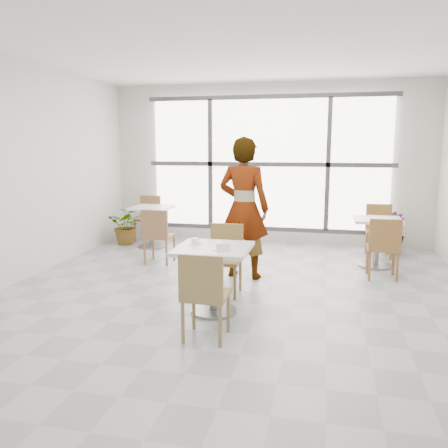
% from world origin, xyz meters
% --- Properties ---
extents(floor, '(7.00, 7.00, 0.00)m').
position_xyz_m(floor, '(0.00, 0.00, 0.00)').
color(floor, '#9E9EA5').
rests_on(floor, ground).
extents(ceiling, '(7.00, 7.00, 0.00)m').
position_xyz_m(ceiling, '(0.00, 0.00, 3.00)').
color(ceiling, white).
rests_on(ceiling, ground).
extents(wall_back, '(6.00, 0.00, 6.00)m').
position_xyz_m(wall_back, '(0.00, 3.50, 1.50)').
color(wall_back, silver).
rests_on(wall_back, ground).
extents(wall_front, '(6.00, 0.00, 6.00)m').
position_xyz_m(wall_front, '(0.00, -3.50, 1.50)').
color(wall_front, silver).
rests_on(wall_front, ground).
extents(wall_left, '(0.00, 7.00, 7.00)m').
position_xyz_m(wall_left, '(-3.00, 0.00, 1.50)').
color(wall_left, silver).
rests_on(wall_left, ground).
extents(window, '(4.60, 0.07, 2.52)m').
position_xyz_m(window, '(0.00, 3.44, 1.50)').
color(window, white).
rests_on(window, ground).
extents(main_table, '(0.80, 0.80, 0.75)m').
position_xyz_m(main_table, '(-0.11, -0.35, 0.52)').
color(main_table, silver).
rests_on(main_table, ground).
extents(chair_near, '(0.42, 0.42, 0.87)m').
position_xyz_m(chair_near, '(-0.01, -1.11, 0.50)').
color(chair_near, olive).
rests_on(chair_near, ground).
extents(chair_far, '(0.42, 0.42, 0.87)m').
position_xyz_m(chair_far, '(-0.14, 0.36, 0.50)').
color(chair_far, olive).
rests_on(chair_far, ground).
extents(oatmeal_bowl, '(0.21, 0.21, 0.09)m').
position_xyz_m(oatmeal_bowl, '(0.03, -0.47, 0.79)').
color(oatmeal_bowl, white).
rests_on(oatmeal_bowl, main_table).
extents(coffee_cup, '(0.16, 0.13, 0.07)m').
position_xyz_m(coffee_cup, '(-0.34, -0.26, 0.78)').
color(coffee_cup, white).
rests_on(coffee_cup, main_table).
extents(person, '(0.78, 0.58, 1.97)m').
position_xyz_m(person, '(-0.03, 1.09, 0.98)').
color(person, black).
rests_on(person, ground).
extents(bg_table_left, '(0.70, 0.70, 0.75)m').
position_xyz_m(bg_table_left, '(-2.00, 2.62, 0.49)').
color(bg_table_left, white).
rests_on(bg_table_left, ground).
extents(bg_table_right, '(0.70, 0.70, 0.75)m').
position_xyz_m(bg_table_right, '(1.86, 2.09, 0.49)').
color(bg_table_right, white).
rests_on(bg_table_right, ground).
extents(bg_chair_left_near, '(0.42, 0.42, 0.87)m').
position_xyz_m(bg_chair_left_near, '(-1.47, 1.49, 0.50)').
color(bg_chair_left_near, brown).
rests_on(bg_chair_left_near, ground).
extents(bg_chair_left_far, '(0.42, 0.42, 0.87)m').
position_xyz_m(bg_chair_left_far, '(-2.31, 3.21, 0.50)').
color(bg_chair_left_far, '#8F6342').
rests_on(bg_chair_left_far, ground).
extents(bg_chair_right_near, '(0.42, 0.42, 0.87)m').
position_xyz_m(bg_chair_right_near, '(1.88, 1.38, 0.50)').
color(bg_chair_right_near, brown).
rests_on(bg_chair_right_near, ground).
extents(bg_chair_right_far, '(0.42, 0.42, 0.87)m').
position_xyz_m(bg_chair_right_far, '(1.97, 2.82, 0.50)').
color(bg_chair_right_far, olive).
rests_on(bg_chair_right_far, ground).
extents(plant_left, '(0.70, 0.63, 0.71)m').
position_xyz_m(plant_left, '(-2.57, 2.77, 0.35)').
color(plant_left, '#4C7A38').
rests_on(plant_left, ground).
extents(plant_right, '(0.50, 0.50, 0.71)m').
position_xyz_m(plant_right, '(2.24, 3.14, 0.36)').
color(plant_right, '#598040').
rests_on(plant_right, ground).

